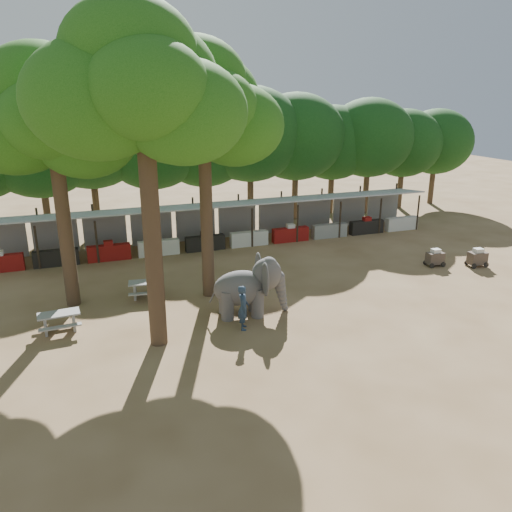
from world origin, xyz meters
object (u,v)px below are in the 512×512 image
object	(u,v)px
yard_tree_left	(47,115)
cart_front	(477,258)
elephant	(250,286)
cart_back	(435,258)
yard_tree_center	(137,87)
handler	(243,307)
picnic_table_far	(146,287)
yard_tree_back	(199,106)
picnic_table_near	(59,319)

from	to	relation	value
yard_tree_left	cart_front	distance (m)	22.46
elephant	cart_back	distance (m)	11.90
yard_tree_center	elephant	distance (m)	9.09
handler	picnic_table_far	world-z (taller)	handler
yard_tree_left	yard_tree_back	distance (m)	6.09
yard_tree_left	yard_tree_back	bearing A→B (deg)	-9.46
elephant	cart_back	xyz separation A→B (m)	(11.61, 2.49, -0.78)
yard_tree_left	picnic_table_far	size ratio (longest dim) A/B	6.21
elephant	cart_front	bearing A→B (deg)	15.00
yard_tree_back	cart_back	xyz separation A→B (m)	(12.87, -0.39, -8.06)
yard_tree_left	cart_front	xyz separation A→B (m)	(20.98, -2.24, -7.69)
cart_front	cart_back	world-z (taller)	cart_front
yard_tree_left	yard_tree_center	world-z (taller)	yard_tree_center
yard_tree_center	cart_back	world-z (taller)	yard_tree_center
yard_tree_center	elephant	size ratio (longest dim) A/B	3.59
elephant	picnic_table_near	world-z (taller)	elephant
cart_back	yard_tree_back	bearing A→B (deg)	-177.87
yard_tree_back	yard_tree_center	bearing A→B (deg)	-126.86
yard_tree_center	picnic_table_far	distance (m)	9.77
yard_tree_center	picnic_table_far	bearing A→B (deg)	85.63
yard_tree_back	picnic_table_near	distance (m)	10.44
yard_tree_center	cart_front	bearing A→B (deg)	8.72
elephant	yard_tree_left	bearing A→B (deg)	160.07
yard_tree_back	handler	size ratio (longest dim) A/B	6.16
yard_tree_center	yard_tree_back	world-z (taller)	yard_tree_center
elephant	picnic_table_near	xyz separation A→B (m)	(-7.66, 1.00, -0.74)
yard_tree_center	cart_front	distance (m)	20.17
yard_tree_center	picnic_table_near	distance (m)	9.57
yard_tree_center	yard_tree_back	bearing A→B (deg)	53.14
picnic_table_far	cart_back	world-z (taller)	cart_back
yard_tree_center	handler	distance (m)	9.01
cart_front	yard_tree_back	bearing A→B (deg)	-179.45
elephant	cart_front	world-z (taller)	elephant
yard_tree_back	picnic_table_near	world-z (taller)	yard_tree_back
yard_tree_back	cart_back	bearing A→B (deg)	-1.72
yard_tree_left	cart_back	bearing A→B (deg)	-4.20
picnic_table_near	picnic_table_far	xyz separation A→B (m)	(3.74, 2.33, 0.00)
elephant	picnic_table_far	size ratio (longest dim) A/B	1.89
picnic_table_near	cart_back	xyz separation A→B (m)	(19.27, 1.49, -0.04)
elephant	picnic_table_far	distance (m)	5.19
elephant	handler	world-z (taller)	elephant
yard_tree_back	cart_front	distance (m)	17.05
cart_front	cart_back	xyz separation A→B (m)	(-2.12, 0.86, -0.03)
elephant	picnic_table_near	bearing A→B (deg)	-179.23
picnic_table_near	cart_front	distance (m)	21.39
cart_back	picnic_table_far	bearing A→B (deg)	-179.22
elephant	picnic_table_far	xyz separation A→B (m)	(-3.91, 3.32, -0.74)
yard_tree_center	elephant	world-z (taller)	yard_tree_center
picnic_table_near	picnic_table_far	world-z (taller)	picnic_table_far
handler	picnic_table_near	size ratio (longest dim) A/B	1.11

